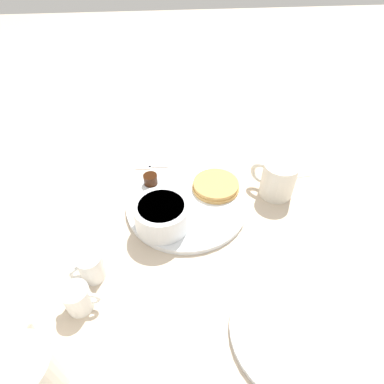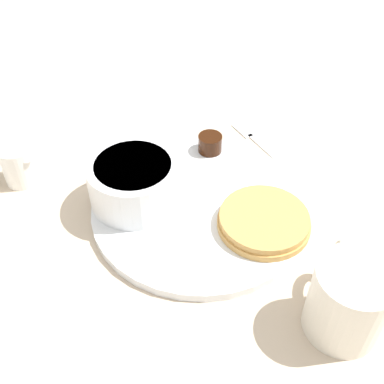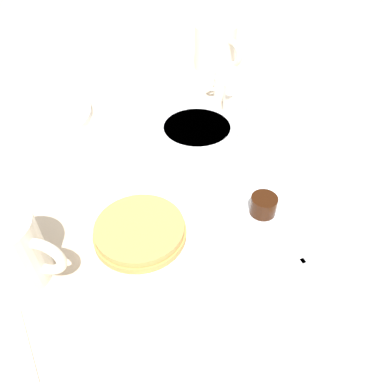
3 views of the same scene
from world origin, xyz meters
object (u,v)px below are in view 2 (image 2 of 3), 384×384
(creamer_pitcher_near, at_px, (18,164))
(fork, at_px, (257,141))
(bowl, at_px, (134,181))
(plate, at_px, (200,208))
(coffee_mug, at_px, (348,299))

(creamer_pitcher_near, bearing_deg, fork, -111.11)
(bowl, bearing_deg, fork, -87.44)
(plate, distance_m, bowl, 0.09)
(plate, bearing_deg, creamer_pitcher_near, 40.77)
(creamer_pitcher_near, bearing_deg, bowl, -142.18)
(bowl, bearing_deg, coffee_mug, -163.18)
(creamer_pitcher_near, relative_size, fork, 0.42)
(coffee_mug, relative_size, fork, 0.66)
(plate, relative_size, fork, 1.88)
(coffee_mug, distance_m, fork, 0.32)
(coffee_mug, bearing_deg, creamer_pitcher_near, 24.59)
(bowl, height_order, fork, bowl)
(plate, relative_size, creamer_pitcher_near, 4.49)
(creamer_pitcher_near, distance_m, fork, 0.35)
(fork, bearing_deg, plate, 113.29)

